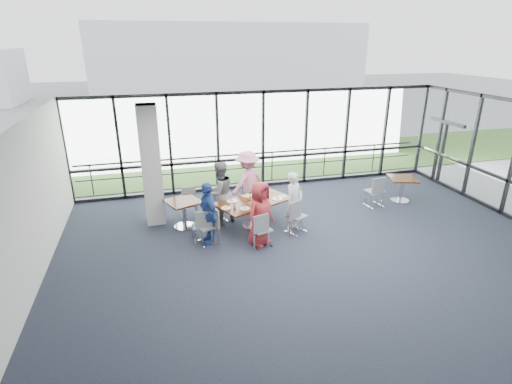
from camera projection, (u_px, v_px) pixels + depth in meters
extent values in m
cube|color=#1F2231|center=(322.00, 259.00, 9.15)|extent=(12.00, 10.00, 0.02)
cube|color=white|center=(331.00, 119.00, 8.00)|extent=(12.00, 10.00, 0.04)
cube|color=silver|center=(17.00, 225.00, 7.14)|extent=(0.10, 10.00, 3.20)
cube|color=white|center=(263.00, 140.00, 13.08)|extent=(12.00, 0.10, 3.20)
cube|color=black|center=(442.00, 154.00, 13.59)|extent=(0.12, 1.60, 2.10)
cube|color=silver|center=(151.00, 166.00, 10.42)|extent=(0.50, 0.50, 3.20)
cube|color=gray|center=(233.00, 150.00, 18.18)|extent=(80.00, 70.00, 0.02)
cube|color=#3D5F26|center=(243.00, 161.00, 16.36)|extent=(80.00, 5.00, 0.01)
cube|color=silver|center=(226.00, 58.00, 37.89)|extent=(24.00, 10.00, 6.00)
cylinder|color=#2D2D33|center=(258.00, 167.00, 14.02)|extent=(12.00, 0.06, 0.06)
cube|color=#361508|center=(253.00, 201.00, 10.45)|extent=(2.20, 1.77, 0.04)
cylinder|color=silver|center=(253.00, 214.00, 10.58)|extent=(0.12, 0.12, 0.71)
cylinder|color=silver|center=(253.00, 226.00, 10.70)|extent=(0.56, 0.56, 0.03)
cube|color=#361508|center=(183.00, 202.00, 10.43)|extent=(1.04, 1.04, 0.04)
cylinder|color=silver|center=(184.00, 215.00, 10.56)|extent=(0.12, 0.12, 0.71)
cube|color=#361508|center=(403.00, 178.00, 12.14)|extent=(0.99, 0.99, 0.04)
cylinder|color=silver|center=(401.00, 190.00, 12.28)|extent=(0.12, 0.12, 0.71)
imported|color=#B02B31|center=(260.00, 213.00, 9.54)|extent=(0.94, 0.86, 1.61)
imported|color=silver|center=(294.00, 202.00, 10.21)|extent=(0.72, 0.67, 1.59)
imported|color=slate|center=(220.00, 193.00, 10.64)|extent=(0.98, 0.81, 1.73)
imported|color=pink|center=(248.00, 182.00, 11.30)|extent=(1.32, 1.13, 1.81)
imported|color=#2E4F9E|center=(208.00, 213.00, 9.62)|extent=(0.68, 1.00, 1.56)
cylinder|color=white|center=(245.00, 208.00, 9.93)|extent=(0.24, 0.24, 0.01)
cylinder|color=white|center=(277.00, 199.00, 10.53)|extent=(0.27, 0.27, 0.01)
cylinder|color=white|center=(232.00, 201.00, 10.39)|extent=(0.28, 0.28, 0.01)
cylinder|color=white|center=(259.00, 192.00, 10.98)|extent=(0.25, 0.25, 0.01)
cylinder|color=white|center=(226.00, 208.00, 9.96)|extent=(0.24, 0.24, 0.01)
cylinder|color=white|center=(250.00, 203.00, 10.11)|extent=(0.07, 0.07, 0.14)
cylinder|color=white|center=(267.00, 199.00, 10.39)|extent=(0.06, 0.06, 0.13)
cylinder|color=white|center=(250.00, 195.00, 10.65)|extent=(0.07, 0.07, 0.14)
cylinder|color=white|center=(234.00, 207.00, 9.87)|extent=(0.07, 0.07, 0.14)
cube|color=white|center=(262.00, 207.00, 10.02)|extent=(0.34, 0.29, 0.00)
cube|color=white|center=(283.00, 196.00, 10.71)|extent=(0.37, 0.33, 0.00)
cube|color=white|center=(248.00, 195.00, 10.77)|extent=(0.34, 0.34, 0.00)
cube|color=black|center=(256.00, 199.00, 10.48)|extent=(0.10, 0.07, 0.04)
cylinder|color=#AA132B|center=(254.00, 196.00, 10.47)|extent=(0.06, 0.06, 0.18)
cylinder|color=#227730|center=(255.00, 195.00, 10.53)|extent=(0.05, 0.05, 0.20)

